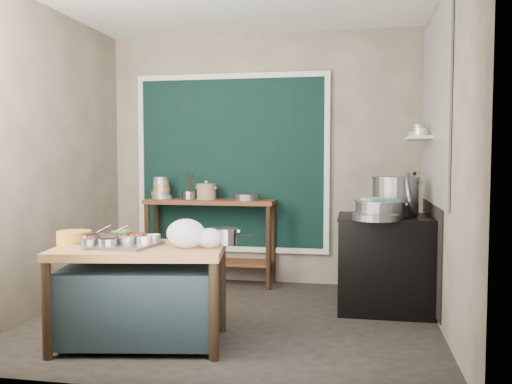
% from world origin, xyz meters
% --- Properties ---
extents(floor, '(3.50, 3.00, 0.02)m').
position_xyz_m(floor, '(0.00, 0.00, -0.01)').
color(floor, '#302A24').
rests_on(floor, ground).
extents(back_wall, '(3.50, 0.02, 2.80)m').
position_xyz_m(back_wall, '(0.00, 1.51, 1.40)').
color(back_wall, gray).
rests_on(back_wall, floor).
extents(left_wall, '(0.02, 3.00, 2.80)m').
position_xyz_m(left_wall, '(-1.76, 0.00, 1.40)').
color(left_wall, gray).
rests_on(left_wall, floor).
extents(right_wall, '(0.02, 3.00, 2.80)m').
position_xyz_m(right_wall, '(1.76, 0.00, 1.40)').
color(right_wall, gray).
rests_on(right_wall, floor).
extents(curtain_panel, '(2.10, 0.02, 1.90)m').
position_xyz_m(curtain_panel, '(-0.35, 1.47, 1.35)').
color(curtain_panel, black).
rests_on(curtain_panel, back_wall).
extents(curtain_frame, '(2.22, 0.03, 2.02)m').
position_xyz_m(curtain_frame, '(-0.35, 1.46, 1.35)').
color(curtain_frame, beige).
rests_on(curtain_frame, back_wall).
extents(tile_panel, '(0.02, 1.70, 1.70)m').
position_xyz_m(tile_panel, '(1.74, 0.55, 1.85)').
color(tile_panel, '#B2B2AA').
rests_on(tile_panel, right_wall).
extents(soot_patch, '(0.01, 1.30, 1.30)m').
position_xyz_m(soot_patch, '(1.74, 0.65, 0.70)').
color(soot_patch, black).
rests_on(soot_patch, right_wall).
extents(wall_shelf, '(0.22, 0.70, 0.03)m').
position_xyz_m(wall_shelf, '(1.63, 0.85, 1.60)').
color(wall_shelf, beige).
rests_on(wall_shelf, right_wall).
extents(prep_table, '(1.35, 0.91, 0.75)m').
position_xyz_m(prep_table, '(-0.54, -0.74, 0.38)').
color(prep_table, olive).
rests_on(prep_table, floor).
extents(back_counter, '(1.45, 0.40, 0.95)m').
position_xyz_m(back_counter, '(-0.55, 1.28, 0.47)').
color(back_counter, '#582F19').
rests_on(back_counter, floor).
extents(stove_block, '(0.90, 0.68, 0.85)m').
position_xyz_m(stove_block, '(1.35, 0.55, 0.42)').
color(stove_block, black).
rests_on(stove_block, floor).
extents(stove_top, '(0.92, 0.69, 0.03)m').
position_xyz_m(stove_top, '(1.35, 0.55, 0.86)').
color(stove_top, black).
rests_on(stove_top, stove_block).
extents(condiment_tray, '(0.63, 0.49, 0.03)m').
position_xyz_m(condiment_tray, '(-0.71, -0.76, 0.76)').
color(condiment_tray, gray).
rests_on(condiment_tray, prep_table).
extents(condiment_bowls, '(0.59, 0.46, 0.07)m').
position_xyz_m(condiment_bowls, '(-0.73, -0.74, 0.80)').
color(condiment_bowls, gray).
rests_on(condiment_bowls, condiment_tray).
extents(yellow_basin, '(0.30, 0.30, 0.10)m').
position_xyz_m(yellow_basin, '(-1.08, -0.73, 0.80)').
color(yellow_basin, '#CB7530').
rests_on(yellow_basin, prep_table).
extents(saucepan, '(0.24, 0.24, 0.12)m').
position_xyz_m(saucepan, '(0.05, -0.52, 0.81)').
color(saucepan, gray).
rests_on(saucepan, prep_table).
extents(plastic_bag_a, '(0.33, 0.29, 0.21)m').
position_xyz_m(plastic_bag_a, '(-0.18, -0.75, 0.86)').
color(plastic_bag_a, white).
rests_on(plastic_bag_a, prep_table).
extents(plastic_bag_b, '(0.24, 0.22, 0.15)m').
position_xyz_m(plastic_bag_b, '(-0.01, -0.72, 0.82)').
color(plastic_bag_b, white).
rests_on(plastic_bag_b, prep_table).
extents(bowl_stack, '(0.22, 0.22, 0.25)m').
position_xyz_m(bowl_stack, '(-1.12, 1.26, 1.06)').
color(bowl_stack, tan).
rests_on(bowl_stack, back_counter).
extents(utensil_cup, '(0.20, 0.20, 0.09)m').
position_xyz_m(utensil_cup, '(-0.79, 1.26, 1.00)').
color(utensil_cup, gray).
rests_on(utensil_cup, back_counter).
extents(ceramic_crock, '(0.29, 0.29, 0.16)m').
position_xyz_m(ceramic_crock, '(-0.59, 1.27, 1.03)').
color(ceramic_crock, '#9A7C54').
rests_on(ceramic_crock, back_counter).
extents(wide_bowl, '(0.29, 0.29, 0.07)m').
position_xyz_m(wide_bowl, '(-0.13, 1.23, 0.98)').
color(wide_bowl, gray).
rests_on(wide_bowl, back_counter).
extents(stock_pot, '(0.57, 0.57, 0.36)m').
position_xyz_m(stock_pot, '(1.41, 0.67, 1.06)').
color(stock_pot, gray).
rests_on(stock_pot, stove_top).
extents(pot_lid, '(0.20, 0.42, 0.40)m').
position_xyz_m(pot_lid, '(1.55, 0.56, 1.08)').
color(pot_lid, gray).
rests_on(pot_lid, stove_top).
extents(steamer, '(0.59, 0.59, 0.15)m').
position_xyz_m(steamer, '(1.26, 0.42, 0.96)').
color(steamer, gray).
rests_on(steamer, stove_top).
extents(green_cloth, '(0.34, 0.31, 0.02)m').
position_xyz_m(green_cloth, '(1.26, 0.42, 1.04)').
color(green_cloth, '#5D9775').
rests_on(green_cloth, steamer).
extents(shallow_pan, '(0.45, 0.45, 0.05)m').
position_xyz_m(shallow_pan, '(1.22, 0.18, 0.91)').
color(shallow_pan, gray).
rests_on(shallow_pan, stove_top).
extents(shelf_bowl_stack, '(0.14, 0.14, 0.11)m').
position_xyz_m(shelf_bowl_stack, '(1.63, 0.77, 1.67)').
color(shelf_bowl_stack, silver).
rests_on(shelf_bowl_stack, wall_shelf).
extents(shelf_bowl_green, '(0.16, 0.16, 0.05)m').
position_xyz_m(shelf_bowl_green, '(1.63, 1.06, 1.64)').
color(shelf_bowl_green, gray).
rests_on(shelf_bowl_green, wall_shelf).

